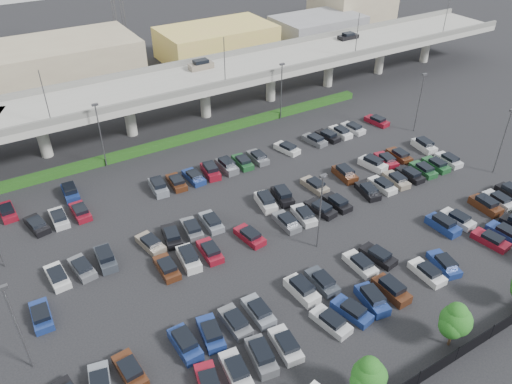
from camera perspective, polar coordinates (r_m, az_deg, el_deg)
ground at (r=66.40m, az=2.82°, el=-2.44°), size 280.00×280.00×0.00m
overpass at (r=87.92m, az=-9.08°, el=11.93°), size 150.00×13.00×15.80m
hedge at (r=84.76m, az=-6.65°, el=6.48°), size 66.00×1.60×1.10m
fence at (r=51.59m, az=21.18°, el=-17.43°), size 70.00×0.10×2.00m
tree_row at (r=50.63m, az=21.08°, el=-14.13°), size 65.07×3.66×5.94m
parked_cars at (r=63.55m, az=4.50°, el=-3.74°), size 63.01×41.60×1.67m
light_poles at (r=62.46m, az=-1.20°, el=1.93°), size 66.90×48.38×10.30m
distant_buildings at (r=119.51m, az=-9.19°, el=16.22°), size 138.00×24.00×9.00m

